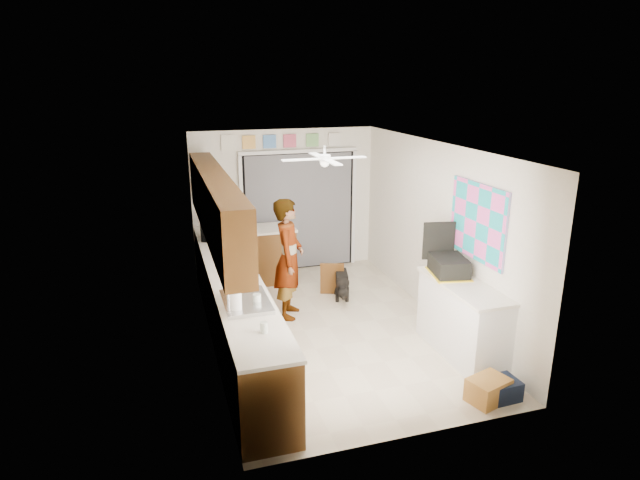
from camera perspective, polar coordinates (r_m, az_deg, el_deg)
floor at (r=7.56m, az=0.90°, el=-9.22°), size 5.00×5.00×0.00m
ceiling at (r=6.84m, az=1.00°, el=9.93°), size 5.00×5.00×0.00m
wall_back at (r=9.43m, az=-3.77°, el=4.15°), size 3.20×0.00×3.20m
wall_front at (r=4.94m, az=10.06°, el=-8.32°), size 3.20×0.00×3.20m
wall_left at (r=6.80m, az=-11.99°, el=-1.30°), size 0.00×5.00×5.00m
wall_right at (r=7.73m, az=12.31°, el=0.90°), size 0.00×5.00×5.00m
left_base_cabinets at (r=7.11m, az=-9.17°, el=-7.21°), size 0.60×4.80×0.90m
left_countertop at (r=6.94m, az=-9.27°, el=-3.66°), size 0.62×4.80×0.04m
upper_cabinets at (r=6.86m, az=-11.10°, el=3.69°), size 0.32×4.00×0.80m
sink_basin at (r=6.00m, az=-7.91°, el=-6.59°), size 0.50×0.76×0.06m
faucet at (r=5.94m, az=-9.76°, el=-5.93°), size 0.03×0.03×0.22m
peninsula_base at (r=9.07m, az=-6.01°, el=-1.68°), size 1.00×0.60×0.90m
peninsula_top at (r=8.93m, az=-6.10°, el=1.18°), size 1.04×0.64×0.04m
back_opening_recess at (r=9.50m, az=-2.24°, el=3.04°), size 2.00×0.06×2.10m
curtain_panel at (r=9.47m, az=-2.17°, el=2.99°), size 1.90×0.03×2.05m
door_trim_left at (r=9.28m, az=-8.29°, el=2.52°), size 0.06×0.04×2.10m
door_trim_right at (r=9.78m, az=3.60°, el=3.42°), size 0.06×0.04×2.10m
door_trim_head at (r=9.28m, az=-2.26°, el=9.43°), size 2.10×0.04×0.06m
header_frame_0 at (r=9.10m, az=-7.59°, el=10.29°), size 0.22×0.02×0.22m
header_frame_1 at (r=9.17m, az=-5.40°, el=10.41°), size 0.22×0.02×0.22m
header_frame_2 at (r=9.25m, az=-3.24°, el=10.51°), size 0.22×0.02×0.22m
header_frame_3 at (r=9.35m, az=-0.82°, el=10.61°), size 0.22×0.02×0.22m
header_frame_4 at (r=9.47m, az=1.54°, el=10.68°), size 0.22×0.02×0.22m
route66_sign at (r=9.05m, az=-9.80°, el=10.16°), size 0.22×0.02×0.26m
right_counter_base at (r=6.92m, az=14.91°, el=-8.31°), size 0.50×1.40×0.90m
right_counter_top at (r=6.73m, az=15.14°, el=-4.70°), size 0.54×1.44×0.04m
abstract_painting at (r=6.79m, az=16.45°, el=1.88°), size 0.03×1.15×0.95m
ceiling_fan at (r=7.05m, az=0.48°, el=8.67°), size 1.14×1.14×0.24m
microwave at (r=8.40m, az=-10.89°, el=1.12°), size 0.55×0.63×0.29m
jar_a at (r=5.94m, az=-6.74°, el=-6.32°), size 0.10×0.10×0.12m
jar_b at (r=5.32m, az=-6.01°, el=-9.26°), size 0.10×0.10×0.11m
paper_towel_roll at (r=5.75m, az=-8.95°, el=-6.44°), size 0.12×0.12×0.27m
suitcase at (r=6.95m, az=13.59°, el=-2.71°), size 0.49×0.60×0.23m
suitcase_rim at (r=6.99m, az=13.53°, el=-3.56°), size 0.54×0.65×0.02m
suitcase_lid at (r=7.11m, az=12.56°, el=-0.07°), size 0.42×0.11×0.50m
cardboard_box at (r=6.21m, az=17.49°, el=-15.00°), size 0.49×0.42×0.26m
navy_crate at (r=6.31m, az=18.76°, el=-14.82°), size 0.37×0.32×0.22m
cabinet_door_panel at (r=8.48m, az=1.29°, el=-4.16°), size 0.40×0.25×0.55m
man at (r=7.59m, az=-3.35°, el=-2.00°), size 0.62×0.74×1.75m
dog at (r=8.41m, az=2.31°, el=-4.66°), size 0.41×0.66×0.48m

